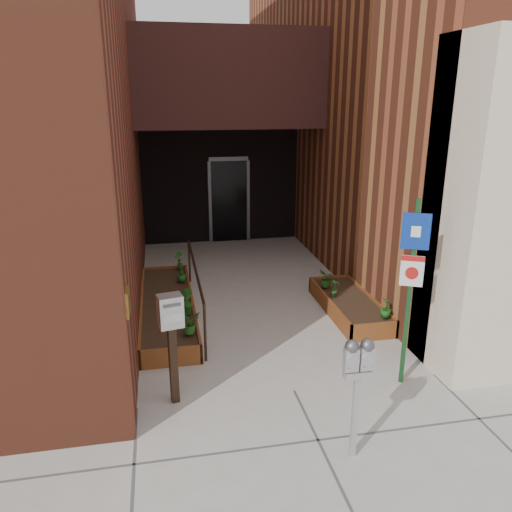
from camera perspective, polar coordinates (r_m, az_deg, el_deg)
ground at (r=6.74m, az=4.39°, el=-15.11°), size 80.00×80.00×0.00m
architecture at (r=12.48m, az=-5.07°, el=23.81°), size 20.00×14.60×10.00m
planter_left at (r=8.87m, az=-10.08°, el=-5.91°), size 0.90×3.60×0.30m
planter_right at (r=8.99m, az=10.58°, el=-5.60°), size 0.80×2.20×0.30m
handrail at (r=8.61m, az=-6.96°, el=-2.09°), size 0.04×3.34×0.90m
parking_meter at (r=5.23m, az=11.59°, el=-12.35°), size 0.31×0.14×1.37m
sign_post at (r=6.52m, az=17.34°, el=-2.05°), size 0.32×0.16×2.49m
payment_dropbox at (r=6.10m, az=-9.66°, el=-7.94°), size 0.32×0.27×1.43m
shrub_left_a at (r=7.50m, az=-7.63°, el=-7.53°), size 0.42×0.42×0.34m
shrub_left_b at (r=8.14m, az=-7.98°, el=-5.17°), size 0.27×0.27×0.41m
shrub_left_c at (r=9.56m, az=-8.52°, el=-1.94°), size 0.25×0.25×0.32m
shrub_left_d at (r=10.25m, az=-8.74°, el=-0.44°), size 0.28×0.28×0.37m
shrub_right_a at (r=8.21m, az=14.63°, el=-5.76°), size 0.21×0.21×0.31m
shrub_right_b at (r=8.86m, az=8.99°, el=-3.60°), size 0.23×0.23×0.31m
shrub_right_c at (r=9.26m, az=8.04°, el=-2.56°), size 0.36×0.36×0.33m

